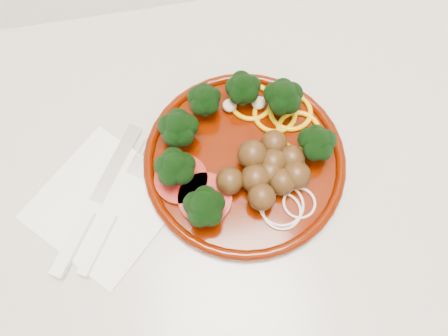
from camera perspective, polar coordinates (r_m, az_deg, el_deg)
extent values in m
cube|color=silver|center=(1.05, 5.38, -8.99)|extent=(2.40, 0.60, 0.87)
cube|color=#B6B4AC|center=(0.62, 9.00, 0.60)|extent=(2.40, 0.60, 0.03)
cylinder|color=#450D00|center=(0.59, 2.67, 0.88)|extent=(0.27, 0.27, 0.01)
torus|color=#450D00|center=(0.59, 2.70, 1.11)|extent=(0.27, 0.27, 0.01)
sphere|color=#4D3013|center=(0.58, 6.56, 3.24)|extent=(0.04, 0.04, 0.04)
sphere|color=#4D3013|center=(0.57, 6.39, 0.80)|extent=(0.04, 0.04, 0.04)
sphere|color=#4D3013|center=(0.57, 8.81, 1.29)|extent=(0.04, 0.04, 0.04)
sphere|color=#4D3013|center=(0.55, 4.89, -3.93)|extent=(0.04, 0.04, 0.04)
sphere|color=#4D3013|center=(0.57, 3.67, 1.53)|extent=(0.04, 0.04, 0.04)
sphere|color=#4D3013|center=(0.56, 4.13, -1.37)|extent=(0.04, 0.04, 0.04)
sphere|color=#4D3013|center=(0.55, 0.76, -1.63)|extent=(0.04, 0.04, 0.04)
sphere|color=#4D3013|center=(0.56, 7.61, -1.74)|extent=(0.04, 0.04, 0.04)
sphere|color=#4D3013|center=(0.56, 9.39, -0.88)|extent=(0.04, 0.04, 0.04)
sphere|color=#4D3013|center=(0.56, 6.02, -0.47)|extent=(0.04, 0.04, 0.04)
torus|color=#E2A508|center=(0.62, 6.64, 7.06)|extent=(0.06, 0.06, 0.01)
torus|color=#E2A508|center=(0.61, 9.72, 4.83)|extent=(0.06, 0.06, 0.01)
torus|color=#E2A508|center=(0.62, 3.54, 8.67)|extent=(0.06, 0.06, 0.01)
torus|color=#E2A508|center=(0.62, 8.67, 7.32)|extent=(0.06, 0.06, 0.01)
cylinder|color=#720A07|center=(0.57, -5.62, -1.46)|extent=(0.07, 0.07, 0.01)
cylinder|color=#720A07|center=(0.56, -2.50, -4.00)|extent=(0.07, 0.07, 0.01)
torus|color=beige|center=(0.56, 7.53, -5.55)|extent=(0.05, 0.05, 0.00)
torus|color=beige|center=(0.57, 9.80, -4.49)|extent=(0.04, 0.04, 0.00)
torus|color=beige|center=(0.57, 7.48, -4.71)|extent=(0.06, 0.06, 0.00)
ellipsoid|color=#C6B793|center=(0.61, 0.74, 8.11)|extent=(0.02, 0.02, 0.01)
ellipsoid|color=#C6B793|center=(0.60, -4.99, 5.02)|extent=(0.02, 0.02, 0.01)
ellipsoid|color=#C6B793|center=(0.62, 4.50, 8.44)|extent=(0.02, 0.02, 0.01)
cube|color=white|center=(0.59, -15.30, -4.51)|extent=(0.23, 0.23, 0.00)
cube|color=silver|center=(0.61, -13.83, 0.67)|extent=(0.08, 0.11, 0.00)
cube|color=white|center=(0.58, -19.11, -9.26)|extent=(0.06, 0.08, 0.01)
cube|color=white|center=(0.58, -16.18, -9.51)|extent=(0.06, 0.08, 0.01)
cube|color=silver|center=(0.60, -11.20, 0.17)|extent=(0.03, 0.03, 0.00)
cube|color=silver|center=(0.60, -9.36, 1.96)|extent=(0.02, 0.03, 0.00)
cube|color=silver|center=(0.61, -9.89, 2.15)|extent=(0.02, 0.03, 0.00)
cube|color=silver|center=(0.61, -10.41, 2.34)|extent=(0.02, 0.03, 0.00)
cube|color=silver|center=(0.61, -10.93, 2.53)|extent=(0.02, 0.03, 0.00)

